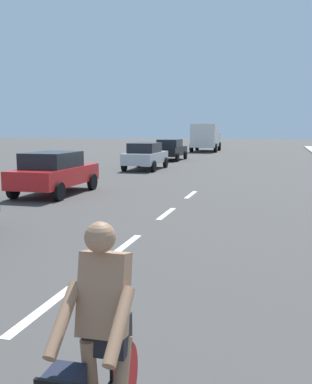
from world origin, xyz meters
TOP-DOWN VIEW (x-y plane):
  - ground_plane at (0.00, 20.00)m, footprint 160.00×160.00m
  - lane_stripe_2 at (0.00, 8.28)m, footprint 0.16×1.80m
  - lane_stripe_3 at (0.00, 11.74)m, footprint 0.16×1.80m
  - lane_stripe_4 at (0.00, 15.35)m, footprint 0.16×1.80m
  - lane_stripe_5 at (0.00, 19.12)m, footprint 0.16×1.80m
  - cyclist at (1.81, 5.84)m, footprint 0.63×1.71m
  - parked_car_red at (-4.90, 17.92)m, footprint 1.95×4.18m
  - parked_car_silver at (-4.44, 28.20)m, footprint 1.92×4.11m
  - parked_car_black at (-4.78, 35.94)m, footprint 1.94×4.12m
  - delivery_truck at (-4.13, 49.02)m, footprint 2.81×6.30m

SIDE VIEW (x-z plane):
  - ground_plane at x=0.00m, z-range 0.00..0.00m
  - lane_stripe_2 at x=0.00m, z-range 0.00..0.01m
  - lane_stripe_3 at x=0.00m, z-range 0.00..0.01m
  - lane_stripe_4 at x=0.00m, z-range 0.00..0.01m
  - lane_stripe_5 at x=0.00m, z-range 0.00..0.01m
  - cyclist at x=1.81m, z-range -0.08..1.74m
  - parked_car_black at x=-4.78m, z-range 0.05..1.62m
  - parked_car_silver at x=-4.44m, z-range 0.05..1.62m
  - parked_car_red at x=-4.90m, z-range 0.05..1.62m
  - delivery_truck at x=-4.13m, z-range 0.10..2.90m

